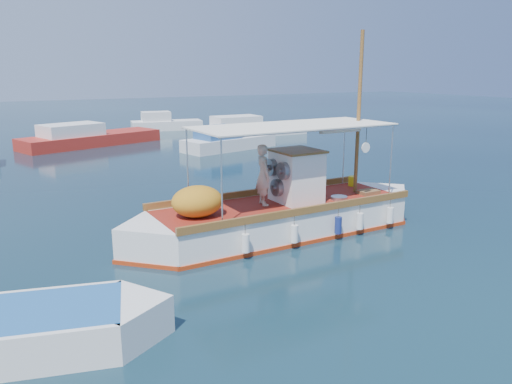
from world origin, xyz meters
TOP-DOWN VIEW (x-y plane):
  - ground at (0.00, 0.00)m, footprint 160.00×160.00m
  - fishing_caique at (0.70, 0.51)m, footprint 10.83×3.18m
  - bg_boat_n at (-1.08, 23.09)m, footprint 9.97×5.69m
  - bg_boat_ne at (6.63, 16.91)m, footprint 6.77×3.68m
  - bg_boat_e at (11.23, 22.58)m, footprint 9.01×2.63m
  - bg_boat_far_n at (6.61, 29.46)m, footprint 6.24×3.02m

SIDE VIEW (x-z plane):
  - ground at x=0.00m, z-range 0.00..0.00m
  - bg_boat_n at x=-1.08m, z-range -0.41..1.39m
  - bg_boat_far_n at x=6.61m, z-range -0.41..1.39m
  - bg_boat_e at x=11.23m, z-range -0.41..1.39m
  - bg_boat_ne at x=6.63m, z-range -0.41..1.39m
  - fishing_caique at x=0.70m, z-range -2.72..3.88m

